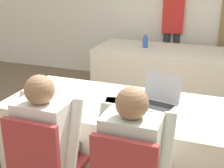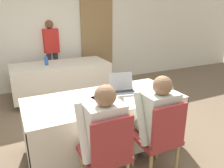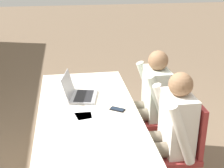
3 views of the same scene
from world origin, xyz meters
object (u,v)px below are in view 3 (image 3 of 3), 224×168
cell_phone (117,109)px  person_white_shirt (149,99)px  chair_near_left (178,144)px  person_checkered_shirt (168,129)px  laptop (79,93)px  chair_near_right (158,112)px

cell_phone → person_white_shirt: size_ratio=0.13×
chair_near_left → person_checkered_shirt: size_ratio=0.78×
cell_phone → person_checkered_shirt: bearing=-92.6°
person_white_shirt → chair_near_left: bearing=9.4°
cell_phone → person_checkered_shirt: (-0.30, -0.38, -0.07)m
laptop → cell_phone: 0.46m
chair_near_left → person_white_shirt: person_white_shirt is taller
person_white_shirt → person_checkered_shirt: bearing=0.0°
laptop → chair_near_right: bearing=-77.4°
person_white_shirt → chair_near_right: bearing=90.0°
cell_phone → person_white_shirt: person_white_shirt is taller
cell_phone → chair_near_right: size_ratio=0.16×
chair_near_right → person_checkered_shirt: (-0.63, 0.10, 0.16)m
cell_phone → chair_near_right: chair_near_right is taller
chair_near_right → person_white_shirt: bearing=-90.0°
laptop → cell_phone: bearing=-122.6°
cell_phone → person_checkered_shirt: size_ratio=0.13×
laptop → chair_near_left: laptop is taller
laptop → person_white_shirt: person_white_shirt is taller
laptop → person_white_shirt: size_ratio=0.32×
person_checkered_shirt → person_white_shirt: bearing=-180.0°
laptop → cell_phone: (-0.32, -0.33, -0.04)m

